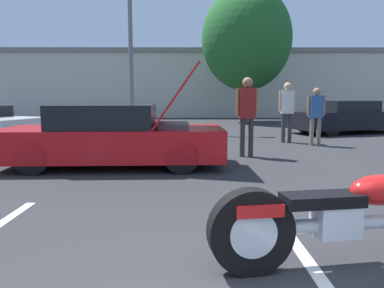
{
  "coord_description": "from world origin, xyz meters",
  "views": [
    {
      "loc": [
        -0.52,
        -1.88,
        1.45
      ],
      "look_at": [
        -0.49,
        3.07,
        0.8
      ],
      "focal_mm": 35.0,
      "sensor_mm": 36.0,
      "label": 1
    }
  ],
  "objects_px": {
    "tree_background": "(246,39)",
    "spectator_by_show_car": "(316,112)",
    "light_pole": "(132,19)",
    "spectator_near_motorcycle": "(247,109)",
    "motorcycle": "(349,218)",
    "parked_car_mid_row": "(347,117)",
    "show_car_hood_open": "(115,137)",
    "spectator_midground": "(287,107)"
  },
  "relations": [
    {
      "from": "tree_background",
      "to": "spectator_by_show_car",
      "type": "relative_size",
      "value": 4.31
    },
    {
      "from": "light_pole",
      "to": "spectator_near_motorcycle",
      "type": "xyz_separation_m",
      "value": [
        3.7,
        -6.97,
        -3.41
      ]
    },
    {
      "from": "motorcycle",
      "to": "parked_car_mid_row",
      "type": "xyz_separation_m",
      "value": [
        4.68,
        11.23,
        0.18
      ]
    },
    {
      "from": "motorcycle",
      "to": "parked_car_mid_row",
      "type": "bearing_deg",
      "value": 58.19
    },
    {
      "from": "show_car_hood_open",
      "to": "spectator_by_show_car",
      "type": "distance_m",
      "value": 6.05
    },
    {
      "from": "show_car_hood_open",
      "to": "spectator_midground",
      "type": "relative_size",
      "value": 2.44
    },
    {
      "from": "parked_car_mid_row",
      "to": "motorcycle",
      "type": "bearing_deg",
      "value": -131.18
    },
    {
      "from": "spectator_by_show_car",
      "to": "spectator_midground",
      "type": "xyz_separation_m",
      "value": [
        -0.65,
        0.72,
        0.12
      ]
    },
    {
      "from": "light_pole",
      "to": "show_car_hood_open",
      "type": "relative_size",
      "value": 1.86
    },
    {
      "from": "show_car_hood_open",
      "to": "parked_car_mid_row",
      "type": "height_order",
      "value": "show_car_hood_open"
    },
    {
      "from": "spectator_near_motorcycle",
      "to": "spectator_by_show_car",
      "type": "distance_m",
      "value": 3.0
    },
    {
      "from": "spectator_near_motorcycle",
      "to": "spectator_midground",
      "type": "bearing_deg",
      "value": 58.62
    },
    {
      "from": "spectator_midground",
      "to": "tree_background",
      "type": "bearing_deg",
      "value": 89.82
    },
    {
      "from": "light_pole",
      "to": "motorcycle",
      "type": "bearing_deg",
      "value": -73.71
    },
    {
      "from": "tree_background",
      "to": "motorcycle",
      "type": "relative_size",
      "value": 2.92
    },
    {
      "from": "tree_background",
      "to": "spectator_near_motorcycle",
      "type": "relative_size",
      "value": 3.84
    },
    {
      "from": "light_pole",
      "to": "spectator_by_show_car",
      "type": "bearing_deg",
      "value": -40.05
    },
    {
      "from": "motorcycle",
      "to": "spectator_midground",
      "type": "xyz_separation_m",
      "value": [
        1.62,
        8.38,
        0.68
      ]
    },
    {
      "from": "light_pole",
      "to": "parked_car_mid_row",
      "type": "relative_size",
      "value": 1.73
    },
    {
      "from": "parked_car_mid_row",
      "to": "tree_background",
      "type": "bearing_deg",
      "value": 98.04
    },
    {
      "from": "spectator_near_motorcycle",
      "to": "spectator_by_show_car",
      "type": "xyz_separation_m",
      "value": [
        2.28,
        1.95,
        -0.14
      ]
    },
    {
      "from": "light_pole",
      "to": "spectator_near_motorcycle",
      "type": "height_order",
      "value": "light_pole"
    },
    {
      "from": "light_pole",
      "to": "motorcycle",
      "type": "xyz_separation_m",
      "value": [
        3.71,
        -12.68,
        -4.11
      ]
    },
    {
      "from": "motorcycle",
      "to": "tree_background",
      "type": "bearing_deg",
      "value": 75.34
    },
    {
      "from": "light_pole",
      "to": "show_car_hood_open",
      "type": "xyz_separation_m",
      "value": [
        0.83,
        -8.18,
        -3.92
      ]
    },
    {
      "from": "show_car_hood_open",
      "to": "spectator_midground",
      "type": "distance_m",
      "value": 5.96
    },
    {
      "from": "light_pole",
      "to": "parked_car_mid_row",
      "type": "distance_m",
      "value": 9.37
    },
    {
      "from": "show_car_hood_open",
      "to": "spectator_midground",
      "type": "xyz_separation_m",
      "value": [
        4.5,
        3.88,
        0.49
      ]
    },
    {
      "from": "parked_car_mid_row",
      "to": "spectator_by_show_car",
      "type": "height_order",
      "value": "spectator_by_show_car"
    },
    {
      "from": "spectator_near_motorcycle",
      "to": "spectator_by_show_car",
      "type": "relative_size",
      "value": 1.12
    },
    {
      "from": "show_car_hood_open",
      "to": "spectator_midground",
      "type": "height_order",
      "value": "show_car_hood_open"
    },
    {
      "from": "tree_background",
      "to": "parked_car_mid_row",
      "type": "distance_m",
      "value": 7.75
    },
    {
      "from": "tree_background",
      "to": "show_car_hood_open",
      "type": "bearing_deg",
      "value": -109.53
    },
    {
      "from": "motorcycle",
      "to": "spectator_midground",
      "type": "distance_m",
      "value": 8.56
    },
    {
      "from": "motorcycle",
      "to": "spectator_near_motorcycle",
      "type": "xyz_separation_m",
      "value": [
        -0.01,
        5.71,
        0.7
      ]
    },
    {
      "from": "show_car_hood_open",
      "to": "spectator_by_show_car",
      "type": "height_order",
      "value": "show_car_hood_open"
    },
    {
      "from": "motorcycle",
      "to": "spectator_by_show_car",
      "type": "bearing_deg",
      "value": 64.31
    },
    {
      "from": "motorcycle",
      "to": "parked_car_mid_row",
      "type": "distance_m",
      "value": 12.17
    },
    {
      "from": "spectator_near_motorcycle",
      "to": "light_pole",
      "type": "bearing_deg",
      "value": 117.93
    },
    {
      "from": "tree_background",
      "to": "spectator_midground",
      "type": "bearing_deg",
      "value": -90.18
    },
    {
      "from": "light_pole",
      "to": "spectator_by_show_car",
      "type": "height_order",
      "value": "light_pole"
    },
    {
      "from": "tree_background",
      "to": "spectator_by_show_car",
      "type": "bearing_deg",
      "value": -86.32
    }
  ]
}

